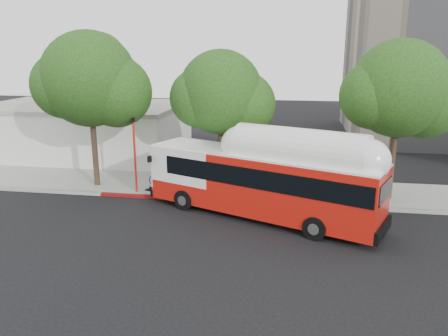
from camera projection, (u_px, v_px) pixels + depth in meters
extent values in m
plane|color=black|center=(220.00, 228.00, 21.52)|extent=(120.00, 120.00, 0.00)
cube|color=gray|center=(238.00, 188.00, 27.70)|extent=(60.00, 5.00, 0.15)
cube|color=gray|center=(232.00, 201.00, 25.22)|extent=(60.00, 0.30, 0.15)
cube|color=maroon|center=(181.00, 198.00, 25.69)|extent=(10.00, 0.32, 0.16)
cylinder|color=#2D2116|center=(94.00, 141.00, 27.39)|extent=(0.36, 0.36, 6.08)
sphere|color=#1A3D11|center=(89.00, 79.00, 26.41)|extent=(5.80, 5.80, 5.80)
sphere|color=#1A3D11|center=(116.00, 92.00, 26.54)|extent=(4.35, 4.35, 4.35)
cylinder|color=#2D2116|center=(221.00, 148.00, 26.70)|extent=(0.36, 0.36, 5.44)
sphere|color=#1A3D11|center=(221.00, 92.00, 25.82)|extent=(5.00, 5.00, 5.00)
sphere|color=#1A3D11|center=(244.00, 104.00, 25.97)|extent=(3.75, 3.75, 3.75)
cylinder|color=#2D2116|center=(393.00, 152.00, 24.90)|extent=(0.36, 0.36, 5.76)
sphere|color=#1A3D11|center=(399.00, 89.00, 23.97)|extent=(5.40, 5.40, 5.40)
sphere|color=#1A3D11|center=(425.00, 102.00, 24.11)|extent=(4.05, 4.05, 4.05)
cube|color=silver|center=(84.00, 131.00, 36.54)|extent=(16.00, 10.00, 4.00)
cube|color=gray|center=(82.00, 106.00, 36.00)|extent=(16.20, 10.20, 0.30)
cube|color=#B7150C|center=(260.00, 183.00, 22.59)|extent=(12.45, 7.23, 2.99)
cube|color=black|center=(269.00, 173.00, 22.16)|extent=(11.33, 6.81, 0.98)
cube|color=white|center=(261.00, 154.00, 22.19)|extent=(12.42, 7.16, 0.10)
cube|color=white|center=(299.00, 154.00, 21.07)|extent=(6.88, 4.44, 0.57)
cube|color=black|center=(160.00, 187.00, 26.38)|extent=(1.47, 2.03, 0.06)
imported|color=navy|center=(160.00, 179.00, 26.26)|extent=(1.25, 1.87, 0.93)
cylinder|color=red|center=(135.00, 159.00, 26.18)|extent=(0.13, 0.13, 4.44)
cube|color=black|center=(133.00, 120.00, 25.58)|extent=(0.06, 0.44, 0.28)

